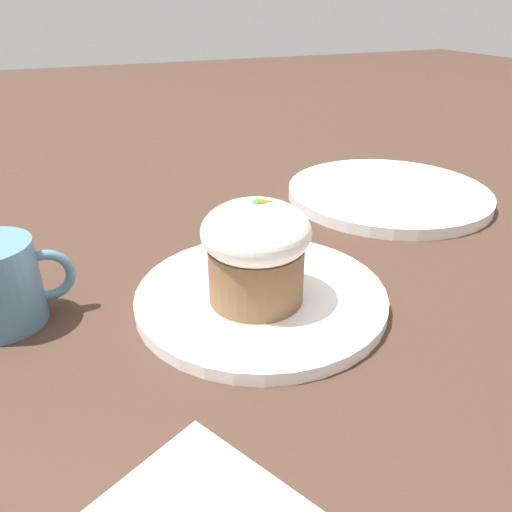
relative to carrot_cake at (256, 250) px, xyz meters
The scene contains 5 objects.
ground_plane 0.07m from the carrot_cake, 46.49° to the left, with size 4.00×4.00×0.00m, color #3D281E.
dessert_plate 0.06m from the carrot_cake, 46.49° to the left, with size 0.25×0.25×0.01m.
carrot_cake is the anchor object (origin of this frame).
spoon 0.06m from the carrot_cake, 59.25° to the left, with size 0.10×0.10×0.01m.
side_plate 0.36m from the carrot_cake, 33.21° to the left, with size 0.30×0.30×0.02m.
Camera 1 is at (-0.17, -0.38, 0.27)m, focal length 35.00 mm.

